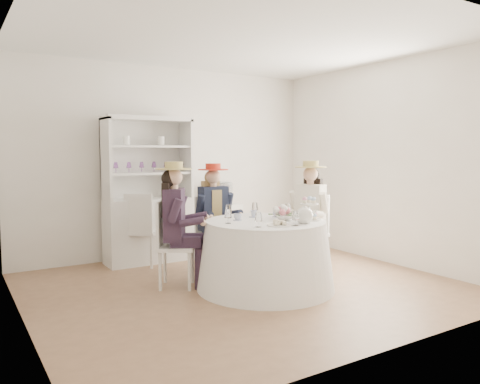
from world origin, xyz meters
TOP-DOWN VIEW (x-y plane):
  - ground at (0.00, 0.00)m, footprint 4.50×4.50m
  - ceiling at (0.00, 0.00)m, footprint 4.50×4.50m
  - wall_back at (0.00, 2.00)m, footprint 4.50×0.00m
  - wall_front at (0.00, -2.00)m, footprint 4.50×0.00m
  - wall_left at (-2.25, 0.00)m, footprint 0.00×4.50m
  - wall_right at (2.25, 0.00)m, footprint 0.00×4.50m
  - tea_table at (0.15, -0.18)m, footprint 1.51×1.51m
  - hutch at (-0.47, 1.69)m, footprint 1.19×0.50m
  - side_table at (0.71, 1.75)m, footprint 0.51×0.51m
  - hatbox at (0.71, 1.75)m, footprint 0.34×0.34m
  - guest_left at (-0.65, 0.38)m, footprint 0.60×0.55m
  - guest_mid at (0.05, 0.80)m, footprint 0.49×0.51m
  - guest_right at (1.07, 0.17)m, footprint 0.58×0.52m
  - spare_chair at (-0.65, 1.47)m, footprint 0.56×0.56m
  - teacup_a at (-0.10, -0.02)m, footprint 0.09×0.09m
  - teacup_b at (0.18, 0.09)m, footprint 0.08×0.08m
  - teacup_c at (0.41, -0.03)m, footprint 0.10×0.10m
  - flower_bowl at (0.35, -0.27)m, footprint 0.20×0.20m
  - flower_arrangement at (0.37, -0.17)m, footprint 0.19×0.20m
  - table_teapot at (0.38, -0.56)m, footprint 0.26×0.18m
  - sandwich_plate at (0.07, -0.54)m, footprint 0.26×0.26m
  - cupcake_stand at (0.59, -0.40)m, footprint 0.27×0.27m
  - stemware_set at (0.15, -0.18)m, footprint 0.95×0.96m

SIDE VIEW (x-z plane):
  - ground at x=0.00m, z-range 0.00..0.00m
  - side_table at x=0.71m, z-range 0.00..0.71m
  - tea_table at x=0.15m, z-range 0.00..0.75m
  - spare_chair at x=-0.65m, z-range 0.04..1.00m
  - hutch at x=-0.47m, z-range -0.28..1.68m
  - guest_mid at x=0.05m, z-range 0.09..1.44m
  - sandwich_plate at x=0.07m, z-range 0.74..0.79m
  - flower_bowl at x=0.35m, z-range 0.75..0.80m
  - guest_right at x=1.07m, z-range 0.09..1.47m
  - teacup_c at x=0.41m, z-range 0.75..0.81m
  - guest_left at x=-0.65m, z-range 0.09..1.48m
  - teacup_a at x=-0.10m, z-range 0.75..0.82m
  - teacup_b at x=0.18m, z-range 0.75..0.82m
  - stemware_set at x=0.15m, z-range 0.75..0.90m
  - table_teapot at x=0.38m, z-range 0.74..0.93m
  - cupcake_stand at x=0.59m, z-range 0.72..0.97m
  - flower_arrangement at x=0.37m, z-range 0.81..0.88m
  - hatbox at x=0.71m, z-range 0.71..1.04m
  - wall_back at x=0.00m, z-range -0.90..3.60m
  - wall_front at x=0.00m, z-range -0.90..3.60m
  - wall_left at x=-2.25m, z-range -0.90..3.60m
  - wall_right at x=2.25m, z-range -0.90..3.60m
  - ceiling at x=0.00m, z-range 2.70..2.70m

